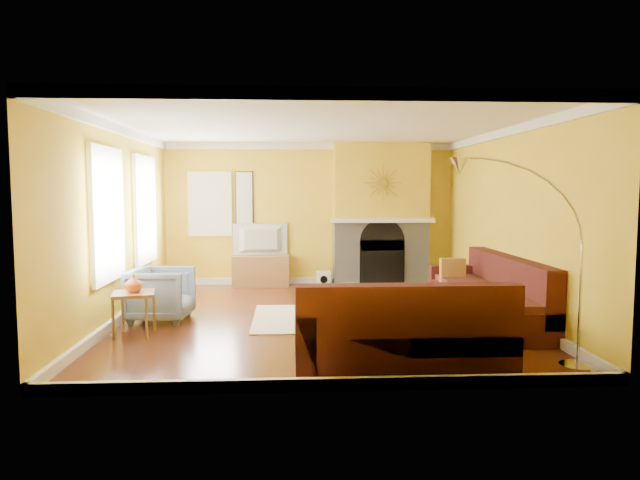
{
  "coord_description": "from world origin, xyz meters",
  "views": [
    {
      "loc": [
        -0.4,
        -7.98,
        1.81
      ],
      "look_at": [
        0.06,
        0.4,
        1.08
      ],
      "focal_mm": 32.0,
      "sensor_mm": 36.0,
      "label": 1
    }
  ],
  "objects": [
    {
      "name": "baseboard",
      "position": [
        0.0,
        0.0,
        0.06
      ],
      "size": [
        5.5,
        6.0,
        0.12
      ],
      "primitive_type": null,
      "color": "white",
      "rests_on": "floor"
    },
    {
      "name": "wall_front",
      "position": [
        0.0,
        -3.01,
        1.35
      ],
      "size": [
        5.5,
        0.02,
        2.7
      ],
      "primitive_type": "cube",
      "color": "gold",
      "rests_on": "ground"
    },
    {
      "name": "wall_right",
      "position": [
        2.76,
        0.0,
        1.35
      ],
      "size": [
        0.02,
        6.0,
        2.7
      ],
      "primitive_type": "cube",
      "color": "gold",
      "rests_on": "ground"
    },
    {
      "name": "window_left_far",
      "position": [
        -2.72,
        -0.6,
        1.5
      ],
      "size": [
        0.06,
        1.22,
        1.72
      ],
      "primitive_type": "cube",
      "color": "white",
      "rests_on": "wall_left"
    },
    {
      "name": "subwoofer",
      "position": [
        0.25,
        2.76,
        0.13
      ],
      "size": [
        0.27,
        0.27,
        0.27
      ],
      "primitive_type": "cube",
      "color": "white",
      "rests_on": "floor"
    },
    {
      "name": "window_back",
      "position": [
        -1.9,
        2.96,
        1.55
      ],
      "size": [
        0.82,
        0.06,
        1.22
      ],
      "primitive_type": "cube",
      "color": "white",
      "rests_on": "wall_back"
    },
    {
      "name": "vase",
      "position": [
        -2.33,
        -0.88,
        0.66
      ],
      "size": [
        0.24,
        0.24,
        0.23
      ],
      "primitive_type": "imported",
      "rotation": [
        0.0,
        0.0,
        -0.13
      ],
      "color": "#D8591E",
      "rests_on": "side_table"
    },
    {
      "name": "sunburst",
      "position": [
        1.35,
        2.57,
        1.95
      ],
      "size": [
        0.7,
        0.04,
        0.7
      ],
      "primitive_type": null,
      "color": "olive",
      "rests_on": "fireplace"
    },
    {
      "name": "ceiling",
      "position": [
        0.0,
        0.0,
        2.71
      ],
      "size": [
        5.5,
        6.0,
        0.02
      ],
      "primitive_type": "cube",
      "color": "white",
      "rests_on": "ground"
    },
    {
      "name": "side_table",
      "position": [
        -2.33,
        -0.88,
        0.27
      ],
      "size": [
        0.59,
        0.59,
        0.55
      ],
      "primitive_type": null,
      "rotation": [
        0.0,
        0.0,
        0.22
      ],
      "color": "olive",
      "rests_on": "floor"
    },
    {
      "name": "coffee_table",
      "position": [
        0.35,
        0.21,
        0.19
      ],
      "size": [
        1.26,
        1.26,
        0.38
      ],
      "primitive_type": null,
      "rotation": [
        0.0,
        0.0,
        0.36
      ],
      "color": "white",
      "rests_on": "floor"
    },
    {
      "name": "hearth",
      "position": [
        1.35,
        2.25,
        0.03
      ],
      "size": [
        1.8,
        0.7,
        0.06
      ],
      "primitive_type": "cube",
      "color": "gray",
      "rests_on": "floor"
    },
    {
      "name": "tv",
      "position": [
        -0.93,
        2.77,
        0.88
      ],
      "size": [
        1.04,
        0.29,
        0.6
      ],
      "primitive_type": "imported",
      "rotation": [
        0.0,
        0.0,
        3.29
      ],
      "color": "black",
      "rests_on": "media_console"
    },
    {
      "name": "floor",
      "position": [
        0.0,
        0.0,
        -0.01
      ],
      "size": [
        5.5,
        6.0,
        0.02
      ],
      "primitive_type": "cube",
      "color": "#602B14",
      "rests_on": "ground"
    },
    {
      "name": "sectional_sofa",
      "position": [
        1.2,
        -0.83,
        0.45
      ],
      "size": [
        3.09,
        3.75,
        0.9
      ],
      "primitive_type": null,
      "color": "#471916",
      "rests_on": "floor"
    },
    {
      "name": "arc_lamp",
      "position": [
        1.93,
        -2.52,
        1.06
      ],
      "size": [
        1.35,
        0.36,
        2.12
      ],
      "primitive_type": null,
      "color": "silver",
      "rests_on": "floor"
    },
    {
      "name": "window_left_near",
      "position": [
        -2.72,
        1.3,
        1.5
      ],
      "size": [
        0.06,
        1.22,
        1.72
      ],
      "primitive_type": "cube",
      "color": "white",
      "rests_on": "wall_left"
    },
    {
      "name": "wall_art",
      "position": [
        -1.25,
        2.97,
        1.6
      ],
      "size": [
        0.34,
        0.04,
        1.14
      ],
      "primitive_type": "cube",
      "color": "white",
      "rests_on": "wall_back"
    },
    {
      "name": "media_console",
      "position": [
        -0.93,
        2.77,
        0.29
      ],
      "size": [
        1.06,
        0.48,
        0.58
      ],
      "primitive_type": "cube",
      "color": "olive",
      "rests_on": "floor"
    },
    {
      "name": "rug",
      "position": [
        0.29,
        -0.05,
        0.01
      ],
      "size": [
        2.4,
        1.8,
        0.02
      ],
      "primitive_type": "cube",
      "color": "beige",
      "rests_on": "floor"
    },
    {
      "name": "book",
      "position": [
        0.2,
        0.31,
        0.4
      ],
      "size": [
        0.23,
        0.29,
        0.03
      ],
      "primitive_type": "imported",
      "rotation": [
        0.0,
        0.0,
        0.16
      ],
      "color": "white",
      "rests_on": "coffee_table"
    },
    {
      "name": "wall_back",
      "position": [
        0.0,
        3.01,
        1.35
      ],
      "size": [
        5.5,
        0.02,
        2.7
      ],
      "primitive_type": "cube",
      "color": "gold",
      "rests_on": "ground"
    },
    {
      "name": "fireplace",
      "position": [
        1.35,
        2.8,
        1.35
      ],
      "size": [
        1.8,
        0.4,
        2.7
      ],
      "primitive_type": null,
      "color": "gray",
      "rests_on": "floor"
    },
    {
      "name": "armchair",
      "position": [
        -2.18,
        -0.08,
        0.37
      ],
      "size": [
        0.88,
        0.85,
        0.74
      ],
      "primitive_type": "imported",
      "rotation": [
        0.0,
        0.0,
        1.49
      ],
      "color": "slate",
      "rests_on": "floor"
    },
    {
      "name": "crown_molding",
      "position": [
        0.0,
        0.0,
        2.64
      ],
      "size": [
        5.5,
        6.0,
        0.12
      ],
      "primitive_type": null,
      "color": "white",
      "rests_on": "ceiling"
    },
    {
      "name": "wall_left",
      "position": [
        -2.76,
        0.0,
        1.35
      ],
      "size": [
        0.02,
        6.0,
        2.7
      ],
      "primitive_type": "cube",
      "color": "gold",
      "rests_on": "ground"
    },
    {
      "name": "mantel",
      "position": [
        1.35,
        2.56,
        1.25
      ],
      "size": [
        1.92,
        0.22,
        0.08
      ],
      "primitive_type": "cube",
      "color": "white",
      "rests_on": "fireplace"
    }
  ]
}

